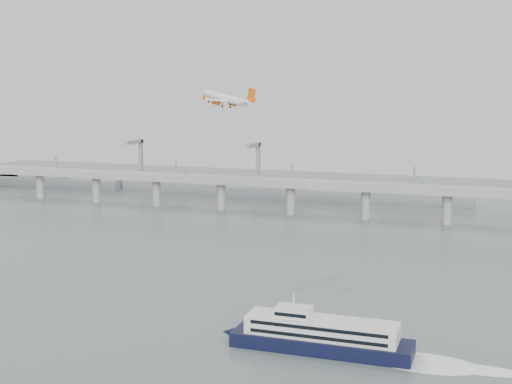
% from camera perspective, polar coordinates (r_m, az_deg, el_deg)
% --- Properties ---
extents(ground, '(900.00, 900.00, 0.00)m').
position_cam_1_polar(ground, '(260.81, -4.30, -9.48)').
color(ground, '#566462').
rests_on(ground, ground).
extents(bridge, '(800.00, 22.00, 23.90)m').
position_cam_1_polar(bridge, '(442.62, 6.46, 0.15)').
color(bridge, gray).
rests_on(bridge, ground).
extents(distant_fleet, '(453.00, 60.90, 40.00)m').
position_cam_1_polar(distant_fleet, '(559.97, -7.36, 0.63)').
color(distant_fleet, slate).
rests_on(distant_fleet, ground).
extents(ferry, '(92.58, 16.95, 17.47)m').
position_cam_1_polar(ferry, '(217.40, 5.47, -11.83)').
color(ferry, black).
rests_on(ferry, ground).
extents(airliner, '(35.11, 32.97, 9.74)m').
position_cam_1_polar(airliner, '(329.80, -2.40, 7.75)').
color(airliner, white).
rests_on(airliner, ground).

